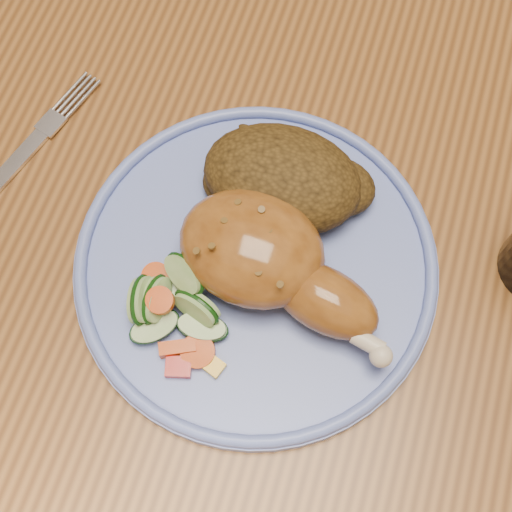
{
  "coord_description": "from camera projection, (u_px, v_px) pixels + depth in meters",
  "views": [
    {
      "loc": [
        0.04,
        -0.26,
        1.28
      ],
      "look_at": [
        -0.02,
        -0.07,
        0.78
      ],
      "focal_mm": 50.0,
      "sensor_mm": 36.0,
      "label": 1
    }
  ],
  "objects": [
    {
      "name": "fork",
      "position": [
        17.0,
        161.0,
        0.6
      ],
      "size": [
        0.06,
        0.16,
        0.0
      ],
      "color": "silver",
      "rests_on": "dining_table"
    },
    {
      "name": "dining_table",
      "position": [
        301.0,
        242.0,
        0.67
      ],
      "size": [
        0.9,
        1.4,
        0.75
      ],
      "color": "brown",
      "rests_on": "ground"
    },
    {
      "name": "rice_pilaf",
      "position": [
        286.0,
        180.0,
        0.56
      ],
      "size": [
        0.14,
        0.09,
        0.06
      ],
      "color": "#442F11",
      "rests_on": "plate"
    },
    {
      "name": "ground",
      "position": [
        279.0,
        385.0,
        1.29
      ],
      "size": [
        4.0,
        4.0,
        0.0
      ],
      "primitive_type": "plane",
      "color": "brown",
      "rests_on": "ground"
    },
    {
      "name": "plate",
      "position": [
        256.0,
        266.0,
        0.57
      ],
      "size": [
        0.29,
        0.29,
        0.01
      ],
      "primitive_type": "cylinder",
      "color": "#6378CC",
      "rests_on": "dining_table"
    },
    {
      "name": "chicken_leg",
      "position": [
        269.0,
        261.0,
        0.53
      ],
      "size": [
        0.18,
        0.11,
        0.06
      ],
      "color": "#92561E",
      "rests_on": "plate"
    },
    {
      "name": "plate_rim",
      "position": [
        256.0,
        261.0,
        0.55
      ],
      "size": [
        0.29,
        0.29,
        0.01
      ],
      "primitive_type": "torus",
      "color": "#6378CC",
      "rests_on": "plate"
    },
    {
      "name": "vegetable_pile",
      "position": [
        172.0,
        307.0,
        0.53
      ],
      "size": [
        0.09,
        0.1,
        0.04
      ],
      "color": "#A50A05",
      "rests_on": "plate"
    }
  ]
}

